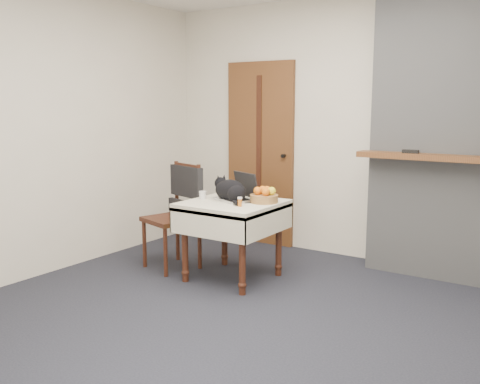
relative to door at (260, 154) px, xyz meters
The scene contains 12 objects.
ground 2.52m from the door, 58.72° to the right, with size 4.50×4.50×0.00m, color black.
room_shell 2.07m from the door, 51.56° to the right, with size 4.52×4.01×2.61m.
door is the anchor object (origin of this frame).
chimney 2.12m from the door, ahead, with size 1.62×0.48×2.60m.
side_table 1.38m from the door, 69.09° to the right, with size 0.78×0.78×0.70m.
laptop 1.25m from the door, 67.43° to the right, with size 0.41×0.38×0.24m.
cat 1.32m from the door, 69.91° to the right, with size 0.41×0.31×0.22m.
cream_jar 1.31m from the door, 82.40° to the right, with size 0.06×0.06×0.07m, color silver.
pill_bottle 1.55m from the door, 64.93° to the right, with size 0.04×0.04×0.08m.
fruit_basket 1.34m from the door, 56.94° to the right, with size 0.24×0.24×0.14m.
desk_clutter 1.36m from the door, 62.17° to the right, with size 0.13×0.01×0.01m, color black.
chair 1.26m from the door, 97.67° to the right, with size 0.55×0.55×1.00m.
Camera 1 is at (1.87, -3.06, 1.55)m, focal length 40.00 mm.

